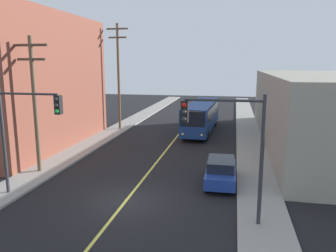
{
  "coord_description": "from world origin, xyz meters",
  "views": [
    {
      "loc": [
        5.64,
        -16.28,
        7.48
      ],
      "look_at": [
        0.0,
        11.79,
        2.0
      ],
      "focal_mm": 35.35,
      "sensor_mm": 36.0,
      "label": 1
    }
  ],
  "objects_px": {
    "traffic_signal_left_corner": "(26,122)",
    "traffic_signal_right_corner": "(228,135)",
    "utility_pole_mid": "(118,72)",
    "parked_car_blue": "(221,171)",
    "utility_pole_near": "(34,98)",
    "city_bus": "(202,115)"
  },
  "relations": [
    {
      "from": "utility_pole_mid",
      "to": "parked_car_blue",
      "type": "bearing_deg",
      "value": -51.5
    },
    {
      "from": "city_bus",
      "to": "traffic_signal_left_corner",
      "type": "distance_m",
      "value": 21.62
    },
    {
      "from": "utility_pole_near",
      "to": "utility_pole_mid",
      "type": "height_order",
      "value": "utility_pole_mid"
    },
    {
      "from": "city_bus",
      "to": "utility_pole_mid",
      "type": "height_order",
      "value": "utility_pole_mid"
    },
    {
      "from": "utility_pole_mid",
      "to": "utility_pole_near",
      "type": "bearing_deg",
      "value": -91.58
    },
    {
      "from": "city_bus",
      "to": "traffic_signal_left_corner",
      "type": "height_order",
      "value": "traffic_signal_left_corner"
    },
    {
      "from": "city_bus",
      "to": "utility_pole_mid",
      "type": "distance_m",
      "value": 10.29
    },
    {
      "from": "parked_car_blue",
      "to": "traffic_signal_right_corner",
      "type": "height_order",
      "value": "traffic_signal_right_corner"
    },
    {
      "from": "traffic_signal_right_corner",
      "to": "city_bus",
      "type": "bearing_deg",
      "value": 98.63
    },
    {
      "from": "utility_pole_mid",
      "to": "traffic_signal_left_corner",
      "type": "relative_size",
      "value": 1.92
    },
    {
      "from": "parked_car_blue",
      "to": "utility_pole_near",
      "type": "relative_size",
      "value": 0.49
    },
    {
      "from": "city_bus",
      "to": "traffic_signal_right_corner",
      "type": "bearing_deg",
      "value": -81.37
    },
    {
      "from": "city_bus",
      "to": "parked_car_blue",
      "type": "height_order",
      "value": "city_bus"
    },
    {
      "from": "traffic_signal_left_corner",
      "to": "traffic_signal_right_corner",
      "type": "distance_m",
      "value": 10.88
    },
    {
      "from": "utility_pole_near",
      "to": "utility_pole_mid",
      "type": "xyz_separation_m",
      "value": [
        0.42,
        15.28,
        1.28
      ]
    },
    {
      "from": "city_bus",
      "to": "traffic_signal_right_corner",
      "type": "relative_size",
      "value": 2.04
    },
    {
      "from": "utility_pole_near",
      "to": "traffic_signal_left_corner",
      "type": "relative_size",
      "value": 1.51
    },
    {
      "from": "utility_pole_near",
      "to": "traffic_signal_right_corner",
      "type": "height_order",
      "value": "utility_pole_near"
    },
    {
      "from": "city_bus",
      "to": "utility_pole_mid",
      "type": "relative_size",
      "value": 1.06
    },
    {
      "from": "traffic_signal_right_corner",
      "to": "parked_car_blue",
      "type": "bearing_deg",
      "value": 94.57
    },
    {
      "from": "city_bus",
      "to": "utility_pole_mid",
      "type": "bearing_deg",
      "value": -174.16
    },
    {
      "from": "traffic_signal_left_corner",
      "to": "traffic_signal_right_corner",
      "type": "bearing_deg",
      "value": -5.72
    }
  ]
}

